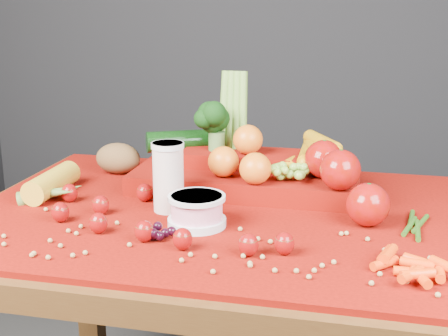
% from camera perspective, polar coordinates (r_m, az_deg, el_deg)
% --- Properties ---
extents(table, '(1.10, 0.80, 0.75)m').
position_cam_1_polar(table, '(1.36, -0.19, -8.14)').
color(table, '#3B200D').
rests_on(table, ground).
extents(red_cloth, '(1.05, 0.75, 0.01)m').
position_cam_1_polar(red_cloth, '(1.32, -0.20, -4.15)').
color(red_cloth, '#7E0A04').
rests_on(red_cloth, table).
extents(milk_glass, '(0.07, 0.07, 0.15)m').
position_cam_1_polar(milk_glass, '(1.31, -5.11, -0.59)').
color(milk_glass, beige).
rests_on(milk_glass, red_cloth).
extents(yogurt_bowl, '(0.12, 0.12, 0.06)m').
position_cam_1_polar(yogurt_bowl, '(1.23, -2.51, -3.82)').
color(yogurt_bowl, silver).
rests_on(yogurt_bowl, red_cloth).
extents(strawberry_scatter, '(0.54, 0.28, 0.05)m').
position_cam_1_polar(strawberry_scatter, '(1.23, -7.39, -4.48)').
color(strawberry_scatter, maroon).
rests_on(strawberry_scatter, red_cloth).
extents(dark_grape_cluster, '(0.06, 0.05, 0.03)m').
position_cam_1_polar(dark_grape_cluster, '(1.17, -6.15, -5.90)').
color(dark_grape_cluster, black).
rests_on(dark_grape_cluster, red_cloth).
extents(soybean_scatter, '(0.84, 0.24, 0.01)m').
position_cam_1_polar(soybean_scatter, '(1.14, -2.53, -6.95)').
color(soybean_scatter, '#AF8B4B').
rests_on(soybean_scatter, red_cloth).
extents(corn_ear, '(0.18, 0.23, 0.06)m').
position_cam_1_polar(corn_ear, '(1.44, -15.53, -1.94)').
color(corn_ear, gold).
rests_on(corn_ear, red_cloth).
extents(potato, '(0.12, 0.08, 0.08)m').
position_cam_1_polar(potato, '(1.61, -9.66, 0.88)').
color(potato, brown).
rests_on(potato, red_cloth).
extents(baby_carrot_pile, '(0.18, 0.17, 0.03)m').
position_cam_1_polar(baby_carrot_pile, '(1.07, 16.85, -8.49)').
color(baby_carrot_pile, '#F23B08').
rests_on(baby_carrot_pile, red_cloth).
extents(green_bean_pile, '(0.14, 0.12, 0.01)m').
position_cam_1_polar(green_bean_pile, '(1.28, 16.89, -4.98)').
color(green_bean_pile, '#255012').
rests_on(green_bean_pile, red_cloth).
extents(produce_mound, '(0.59, 0.37, 0.27)m').
position_cam_1_polar(produce_mound, '(1.44, 3.25, 0.15)').
color(produce_mound, '#7E0A04').
rests_on(produce_mound, red_cloth).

